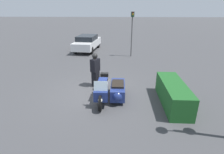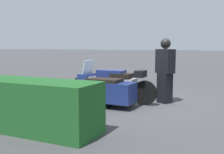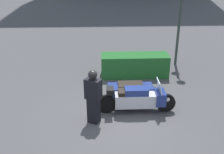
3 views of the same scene
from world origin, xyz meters
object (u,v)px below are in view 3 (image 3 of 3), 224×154
(police_motorcycle, at_px, (136,95))
(twin_lamp_post, at_px, (181,4))
(officer_rider, at_px, (93,95))
(hedge_bush_curbside, at_px, (135,65))

(police_motorcycle, height_order, twin_lamp_post, twin_lamp_post)
(officer_rider, height_order, hedge_bush_curbside, officer_rider)
(hedge_bush_curbside, bearing_deg, officer_rider, -115.48)
(police_motorcycle, distance_m, twin_lamp_post, 5.17)
(police_motorcycle, xyz_separation_m, hedge_bush_curbside, (0.27, 2.67, 0.01))
(police_motorcycle, relative_size, hedge_bush_curbside, 0.92)
(officer_rider, xyz_separation_m, twin_lamp_post, (3.81, 4.81, 1.90))
(officer_rider, distance_m, twin_lamp_post, 6.42)
(officer_rider, bearing_deg, twin_lamp_post, -9.65)
(officer_rider, xyz_separation_m, hedge_bush_curbside, (1.69, 3.55, -0.46))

